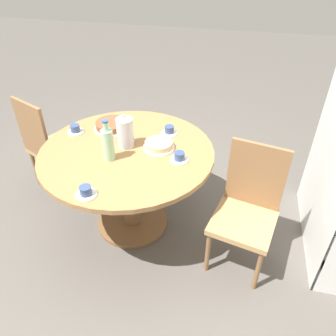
# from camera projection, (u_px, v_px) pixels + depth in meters

# --- Properties ---
(ground_plane) EXTENTS (14.00, 14.00, 0.00)m
(ground_plane) POSITION_uv_depth(u_px,v_px,m) (133.00, 222.00, 2.85)
(ground_plane) COLOR #56514C
(dining_table) EXTENTS (1.29, 1.29, 0.75)m
(dining_table) POSITION_uv_depth(u_px,v_px,m) (128.00, 168.00, 2.51)
(dining_table) COLOR brown
(dining_table) RESTS_ON ground_plane
(chair_a) EXTENTS (0.56, 0.56, 0.94)m
(chair_a) POSITION_uv_depth(u_px,v_px,m) (50.00, 144.00, 2.98)
(chair_a) COLOR olive
(chair_a) RESTS_ON ground_plane
(chair_b) EXTENTS (0.50, 0.50, 0.94)m
(chair_b) POSITION_uv_depth(u_px,v_px,m) (247.00, 208.00, 2.29)
(chair_b) COLOR olive
(chair_b) RESTS_ON ground_plane
(coffee_pot) EXTENTS (0.13, 0.13, 0.26)m
(coffee_pot) POSITION_uv_depth(u_px,v_px,m) (125.00, 132.00, 2.39)
(coffee_pot) COLOR silver
(coffee_pot) RESTS_ON dining_table
(water_bottle) EXTENTS (0.08, 0.08, 0.30)m
(water_bottle) POSITION_uv_depth(u_px,v_px,m) (108.00, 144.00, 2.25)
(water_bottle) COLOR #99C6A3
(water_bottle) RESTS_ON dining_table
(cake_main) EXTENTS (0.28, 0.28, 0.06)m
(cake_main) POSITION_uv_depth(u_px,v_px,m) (112.00, 125.00, 2.65)
(cake_main) COLOR white
(cake_main) RESTS_ON dining_table
(cake_second) EXTENTS (0.24, 0.24, 0.05)m
(cake_second) POSITION_uv_depth(u_px,v_px,m) (159.00, 145.00, 2.42)
(cake_second) COLOR white
(cake_second) RESTS_ON dining_table
(cup_a) EXTENTS (0.13, 0.13, 0.06)m
(cup_a) POSITION_uv_depth(u_px,v_px,m) (86.00, 192.00, 1.99)
(cup_a) COLOR silver
(cup_a) RESTS_ON dining_table
(cup_b) EXTENTS (0.13, 0.13, 0.06)m
(cup_b) POSITION_uv_depth(u_px,v_px,m) (169.00, 130.00, 2.59)
(cup_b) COLOR silver
(cup_b) RESTS_ON dining_table
(cup_c) EXTENTS (0.13, 0.13, 0.06)m
(cup_c) POSITION_uv_depth(u_px,v_px,m) (179.00, 157.00, 2.29)
(cup_c) COLOR silver
(cup_c) RESTS_ON dining_table
(cup_d) EXTENTS (0.13, 0.13, 0.06)m
(cup_d) POSITION_uv_depth(u_px,v_px,m) (75.00, 129.00, 2.61)
(cup_d) COLOR silver
(cup_d) RESTS_ON dining_table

